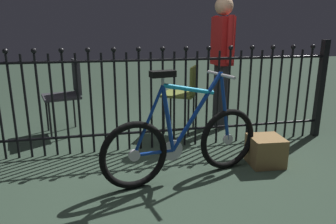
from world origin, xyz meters
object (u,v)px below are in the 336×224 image
at_px(bicycle, 184,142).
at_px(display_crate, 265,151).
at_px(person_visitor, 222,52).
at_px(chair_olive, 185,91).
at_px(chair_charcoal, 68,89).

xyz_separation_m(bicycle, display_crate, (0.83, 0.10, -0.19)).
xyz_separation_m(bicycle, person_visitor, (0.82, 1.30, 0.64)).
bearing_deg(bicycle, chair_olive, 74.80).
distance_m(chair_charcoal, display_crate, 2.39).
height_order(chair_olive, person_visitor, person_visitor).
distance_m(chair_charcoal, person_visitor, 1.95).
xyz_separation_m(person_visitor, display_crate, (0.01, -1.20, -0.84)).
bearing_deg(chair_olive, bicycle, -105.20).
xyz_separation_m(bicycle, chair_olive, (0.33, 1.20, 0.19)).
distance_m(bicycle, chair_charcoal, 1.85).
relative_size(bicycle, chair_charcoal, 1.61).
relative_size(bicycle, chair_olive, 1.75).
bearing_deg(chair_charcoal, chair_olive, -12.02).
bearing_deg(person_visitor, chair_charcoal, 174.03).
height_order(bicycle, display_crate, bicycle).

